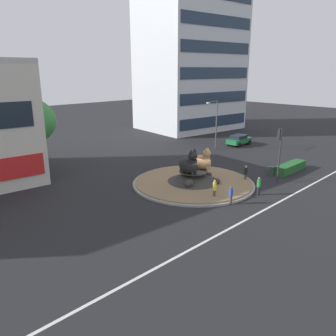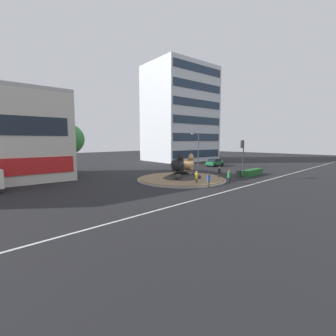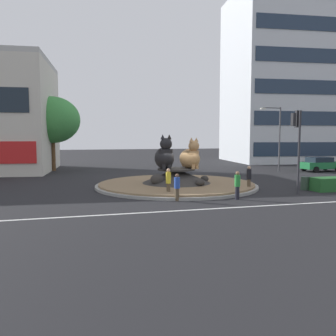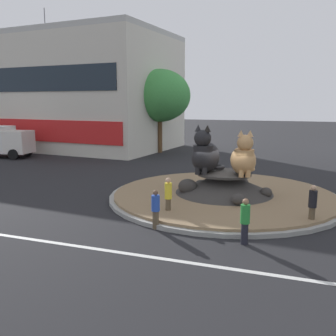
# 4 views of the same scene
# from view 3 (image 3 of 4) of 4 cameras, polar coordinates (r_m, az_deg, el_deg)

# --- Properties ---
(ground_plane) EXTENTS (160.00, 160.00, 0.00)m
(ground_plane) POSITION_cam_3_polar(r_m,az_deg,el_deg) (25.74, 1.35, -3.04)
(ground_plane) COLOR black
(lane_centreline) EXTENTS (112.00, 0.20, 0.01)m
(lane_centreline) POSITION_cam_3_polar(r_m,az_deg,el_deg) (18.22, 8.69, -6.46)
(lane_centreline) COLOR silver
(lane_centreline) RESTS_ON ground
(roundabout_island) EXTENTS (11.71, 11.71, 1.35)m
(roundabout_island) POSITION_cam_3_polar(r_m,az_deg,el_deg) (25.68, 1.35, -2.09)
(roundabout_island) COLOR gray
(roundabout_island) RESTS_ON ground
(cat_statue_black) EXTENTS (1.64, 2.48, 2.45)m
(cat_statue_black) POSITION_cam_3_polar(r_m,az_deg,el_deg) (25.01, -0.54, 1.89)
(cat_statue_black) COLOR black
(cat_statue_black) RESTS_ON roundabout_island
(cat_statue_calico) EXTENTS (1.70, 2.36, 2.24)m
(cat_statue_calico) POSITION_cam_3_polar(r_m,az_deg,el_deg) (25.56, 3.67, 1.77)
(cat_statue_calico) COLOR tan
(cat_statue_calico) RESTS_ON roundabout_island
(traffic_light_mast) EXTENTS (0.74, 0.51, 5.27)m
(traffic_light_mast) POSITION_cam_3_polar(r_m,az_deg,el_deg) (23.46, 20.23, 5.30)
(traffic_light_mast) COLOR #2D2D33
(traffic_light_mast) RESTS_ON ground
(office_tower) EXTENTS (18.03, 14.97, 24.29)m
(office_tower) POSITION_cam_3_polar(r_m,az_deg,el_deg) (56.77, 18.78, 13.41)
(office_tower) COLOR silver
(office_tower) RESTS_ON ground
(broadleaf_tree_behind_island) EXTENTS (5.80, 5.80, 7.91)m
(broadleaf_tree_behind_island) POSITION_cam_3_polar(r_m,az_deg,el_deg) (39.74, -18.21, 7.40)
(broadleaf_tree_behind_island) COLOR brown
(broadleaf_tree_behind_island) RESTS_ON ground
(streetlight_arm) EXTENTS (2.43, 0.36, 6.69)m
(streetlight_arm) POSITION_cam_3_polar(r_m,az_deg,el_deg) (38.21, 17.28, 5.31)
(streetlight_arm) COLOR #4C4C51
(streetlight_arm) RESTS_ON ground
(pedestrian_blue_shirt) EXTENTS (0.33, 0.33, 1.56)m
(pedestrian_blue_shirt) POSITION_cam_3_polar(r_m,az_deg,el_deg) (19.94, 1.48, -3.03)
(pedestrian_blue_shirt) COLOR brown
(pedestrian_blue_shirt) RESTS_ON ground
(pedestrian_yellow_shirt) EXTENTS (0.31, 0.31, 1.72)m
(pedestrian_yellow_shirt) POSITION_cam_3_polar(r_m,az_deg,el_deg) (21.47, 0.07, -2.17)
(pedestrian_yellow_shirt) COLOR brown
(pedestrian_yellow_shirt) RESTS_ON ground
(pedestrian_black_shirt) EXTENTS (0.32, 0.32, 1.68)m
(pedestrian_black_shirt) POSITION_cam_3_polar(r_m,az_deg,el_deg) (24.30, 12.97, -1.52)
(pedestrian_black_shirt) COLOR brown
(pedestrian_black_shirt) RESTS_ON ground
(pedestrian_green_shirt) EXTENTS (0.33, 0.33, 1.64)m
(pedestrian_green_shirt) POSITION_cam_3_polar(r_m,az_deg,el_deg) (20.78, 11.17, -2.65)
(pedestrian_green_shirt) COLOR black
(pedestrian_green_shirt) RESTS_ON ground
(sedan_on_far_lane) EXTENTS (4.27, 2.22, 1.51)m
(sedan_on_far_lane) POSITION_cam_3_polar(r_m,az_deg,el_deg) (40.32, 23.45, 0.61)
(sedan_on_far_lane) COLOR #1E6B38
(sedan_on_far_lane) RESTS_ON ground
(litter_bin) EXTENTS (0.56, 0.56, 0.90)m
(litter_bin) POSITION_cam_3_polar(r_m,az_deg,el_deg) (25.91, 21.30, -2.33)
(litter_bin) COLOR #2D4233
(litter_bin) RESTS_ON ground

